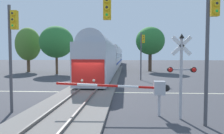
{
  "coord_description": "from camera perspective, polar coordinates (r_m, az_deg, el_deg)",
  "views": [
    {
      "loc": [
        3.17,
        -17.94,
        3.14
      ],
      "look_at": [
        1.85,
        2.25,
        2.0
      ],
      "focal_mm": 34.9,
      "sensor_mm": 36.0,
      "label": 1
    }
  ],
  "objects": [
    {
      "name": "elm_centre_background",
      "position": [
        41.59,
        9.98,
        6.73
      ],
      "size": [
        5.38,
        5.38,
        8.34
      ],
      "color": "#4C3828",
      "rests_on": "ground"
    },
    {
      "name": "pine_left_background",
      "position": [
        42.41,
        -21.13,
        5.57
      ],
      "size": [
        4.48,
        4.48,
        8.03
      ],
      "color": "brown",
      "rests_on": "ground"
    },
    {
      "name": "crossing_gate_near",
      "position": [
        11.3,
        8.99,
        -5.61
      ],
      "size": [
        5.89,
        0.4,
        1.8
      ],
      "color": "#B7B7BC",
      "rests_on": "ground"
    },
    {
      "name": "road_centre_stripe",
      "position": [
        18.48,
        -6.22,
        -6.56
      ],
      "size": [
        44.0,
        0.2,
        0.01
      ],
      "color": "beige",
      "rests_on": "ground"
    },
    {
      "name": "commuter_train",
      "position": [
        49.02,
        0.05,
        2.75
      ],
      "size": [
        3.04,
        66.36,
        5.16
      ],
      "color": "#B2B7C1",
      "rests_on": "railway_track"
    },
    {
      "name": "railway_track",
      "position": [
        18.47,
        -6.22,
        -6.28
      ],
      "size": [
        4.4,
        80.0,
        0.32
      ],
      "color": "slate",
      "rests_on": "ground"
    },
    {
      "name": "traffic_signal_near_right",
      "position": [
        9.99,
        15.78,
        11.69
      ],
      "size": [
        5.56,
        0.38,
        6.09
      ],
      "color": "#4C4C51",
      "rests_on": "ground"
    },
    {
      "name": "traffic_signal_median",
      "position": [
        12.91,
        -24.71,
        6.2
      ],
      "size": [
        0.53,
        0.38,
        5.79
      ],
      "color": "#4C4C51",
      "rests_on": "ground"
    },
    {
      "name": "ground_plane",
      "position": [
        18.48,
        -6.22,
        -6.58
      ],
      "size": [
        220.0,
        220.0,
        0.0
      ],
      "primitive_type": "plane",
      "color": "#3D3D42"
    },
    {
      "name": "crossing_signal_mast",
      "position": [
        10.96,
        17.7,
        -0.12
      ],
      "size": [
        1.36,
        0.44,
        4.15
      ],
      "color": "#B2B2B7",
      "rests_on": "ground"
    },
    {
      "name": "oak_behind_train",
      "position": [
        36.78,
        -14.35,
        6.36
      ],
      "size": [
        5.5,
        5.5,
        7.81
      ],
      "color": "brown",
      "rests_on": "ground"
    },
    {
      "name": "traffic_signal_far_side",
      "position": [
        27.11,
        7.88,
        4.87
      ],
      "size": [
        0.53,
        0.38,
        5.88
      ],
      "color": "#4C4C51",
      "rests_on": "ground"
    }
  ]
}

